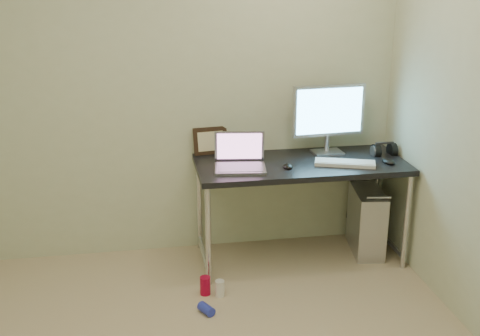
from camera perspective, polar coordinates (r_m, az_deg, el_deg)
name	(u,v)px	position (r m, az deg, el deg)	size (l,w,h in m)	color
wall_back	(156,88)	(4.33, -7.94, 7.52)	(3.50, 0.02, 2.50)	beige
desk	(301,173)	(4.31, 5.78, -0.49)	(1.49, 0.65, 0.75)	black
tower_computer	(366,220)	(4.66, 11.90, -4.87)	(0.27, 0.49, 0.52)	#B8B8BD
cable_a	(350,190)	(4.79, 10.43, -2.09)	(0.01, 0.01, 0.70)	black
cable_b	(362,193)	(4.81, 11.51, -2.33)	(0.01, 0.01, 0.72)	black
can_red	(205,286)	(4.06, -3.31, -11.07)	(0.07, 0.07, 0.13)	#AD082F
can_white	(220,288)	(4.04, -1.93, -11.34)	(0.06, 0.06, 0.11)	white
can_blue	(206,309)	(3.87, -3.21, -13.21)	(0.06, 0.06, 0.11)	#2935C7
laptop	(240,160)	(4.13, -0.01, 0.80)	(0.38, 0.33, 0.24)	#AFAEB6
monitor	(329,114)	(4.43, 8.41, 5.12)	(0.55, 0.18, 0.51)	#AFAEB6
keyboard	(345,163)	(4.26, 9.92, 0.46)	(0.42, 0.14, 0.03)	silver
mouse_right	(389,160)	(4.36, 13.91, 0.70)	(0.07, 0.12, 0.04)	black
mouse_left	(288,165)	(4.15, 4.57, 0.26)	(0.06, 0.10, 0.03)	black
headphones	(384,150)	(4.54, 13.50, 1.63)	(0.18, 0.11, 0.12)	black
picture_frame	(210,141)	(4.42, -2.82, 2.60)	(0.25, 0.03, 0.20)	black
webcam	(247,140)	(4.45, 0.64, 2.68)	(0.05, 0.04, 0.13)	silver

